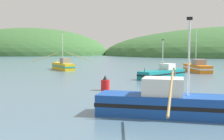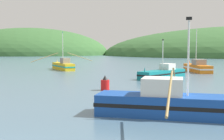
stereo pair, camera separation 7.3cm
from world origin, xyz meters
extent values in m
ellipsoid|color=#386633|center=(-73.94, 181.26, 0.00)|extent=(109.07, 87.26, 36.37)
cube|color=gold|center=(-10.85, 47.45, 0.69)|extent=(6.68, 8.64, 1.38)
cube|color=teal|center=(-10.85, 47.45, 0.76)|extent=(6.75, 8.72, 0.25)
cone|color=gold|center=(-13.17, 50.92, 1.73)|extent=(0.28, 0.28, 0.70)
cube|color=gray|center=(-10.09, 46.32, 1.91)|extent=(2.41, 2.62, 1.07)
cylinder|color=silver|center=(-10.86, 47.48, 4.44)|extent=(0.12, 0.12, 6.12)
cube|color=teal|center=(-10.86, 47.48, 7.61)|extent=(0.22, 0.32, 0.20)
cylinder|color=#997F4C|center=(-13.95, 45.38, 2.57)|extent=(4.65, 3.16, 1.90)
cylinder|color=#997F4C|center=(-7.75, 49.52, 2.57)|extent=(4.65, 3.16, 1.90)
cube|color=#19479E|center=(7.67, 8.65, 0.68)|extent=(9.90, 3.58, 1.37)
cube|color=black|center=(7.67, 8.65, 0.75)|extent=(10.00, 3.62, 0.25)
cube|color=silver|center=(7.04, 8.72, 1.92)|extent=(2.77, 2.41, 1.10)
cylinder|color=silver|center=(8.60, 8.54, 3.73)|extent=(0.12, 0.12, 4.71)
cube|color=black|center=(8.60, 8.54, 6.20)|extent=(0.36, 0.07, 0.20)
cylinder|color=#997F4C|center=(8.18, 12.97, 2.33)|extent=(0.85, 6.23, 1.44)
cylinder|color=#997F4C|center=(7.16, 4.33, 2.33)|extent=(0.85, 6.23, 1.44)
cube|color=#147F84|center=(8.41, 33.16, 0.58)|extent=(7.34, 8.90, 1.16)
cube|color=black|center=(8.41, 33.16, 0.64)|extent=(7.41, 8.99, 0.21)
cone|color=#147F84|center=(5.80, 29.63, 1.51)|extent=(0.28, 0.28, 0.70)
cube|color=silver|center=(9.16, 34.18, 1.62)|extent=(2.51, 2.58, 0.92)
cylinder|color=silver|center=(8.40, 33.15, 3.33)|extent=(0.12, 0.12, 4.32)
cube|color=black|center=(8.40, 33.15, 5.61)|extent=(0.24, 0.31, 0.20)
cube|color=orange|center=(15.42, 45.27, 0.67)|extent=(3.90, 9.65, 1.34)
cube|color=white|center=(15.42, 45.27, 0.74)|extent=(3.94, 9.74, 0.24)
cone|color=orange|center=(14.65, 49.52, 1.69)|extent=(0.23, 0.23, 0.70)
cube|color=gray|center=(15.57, 44.47, 1.86)|extent=(2.33, 2.80, 1.03)
cylinder|color=silver|center=(15.29, 45.99, 4.55)|extent=(0.12, 0.12, 6.41)
cube|color=white|center=(15.29, 45.99, 7.87)|extent=(0.09, 0.36, 0.20)
cylinder|color=red|center=(1.76, 19.71, 0.54)|extent=(0.90, 0.90, 1.08)
cone|color=black|center=(1.76, 19.71, 1.33)|extent=(0.54, 0.54, 0.50)
camera|label=1|loc=(5.92, -10.04, 4.35)|focal=46.62mm
camera|label=2|loc=(5.99, -10.03, 4.35)|focal=46.62mm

